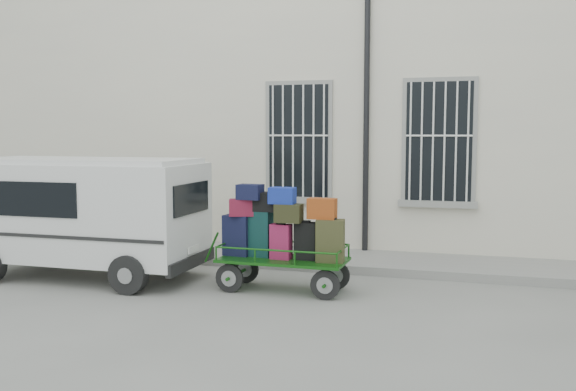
# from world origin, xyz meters

# --- Properties ---
(ground) EXTENTS (80.00, 80.00, 0.00)m
(ground) POSITION_xyz_m (0.00, 0.00, 0.00)
(ground) COLOR slate
(ground) RESTS_ON ground
(building) EXTENTS (24.00, 5.15, 6.00)m
(building) POSITION_xyz_m (0.00, 5.50, 3.00)
(building) COLOR beige
(building) RESTS_ON ground
(sidewalk) EXTENTS (24.00, 1.70, 0.15)m
(sidewalk) POSITION_xyz_m (0.00, 2.20, 0.07)
(sidewalk) COLOR gray
(sidewalk) RESTS_ON ground
(luggage_cart) EXTENTS (2.29, 0.90, 1.62)m
(luggage_cart) POSITION_xyz_m (0.15, -0.04, 0.85)
(luggage_cart) COLOR black
(luggage_cart) RESTS_ON ground
(van) EXTENTS (3.97, 1.81, 1.99)m
(van) POSITION_xyz_m (-3.23, -0.09, 1.14)
(van) COLOR silver
(van) RESTS_ON ground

